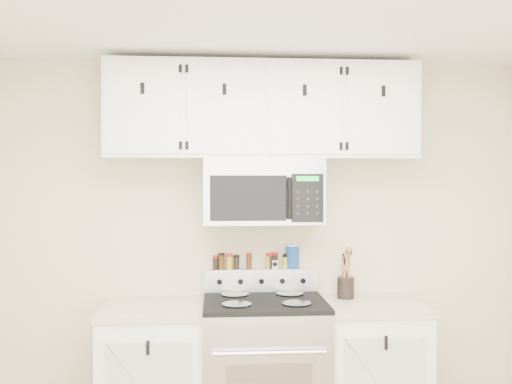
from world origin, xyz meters
TOP-DOWN VIEW (x-y plane):
  - back_wall at (0.00, 1.75)m, footprint 3.50×0.01m
  - range at (0.00, 1.43)m, footprint 0.76×0.65m
  - base_cabinet_left at (-0.69, 1.45)m, footprint 0.64×0.62m
  - base_cabinet_right at (0.69, 1.45)m, footprint 0.64×0.62m
  - microwave at (0.00, 1.55)m, footprint 0.76×0.44m
  - upper_cabinets at (-0.00, 1.58)m, footprint 2.00×0.35m
  - utensil_crock at (0.55, 1.57)m, footprint 0.11×0.11m
  - kitchen_timer at (0.09, 1.71)m, footprint 0.06×0.06m
  - salt_canister at (0.22, 1.71)m, footprint 0.09×0.09m
  - spice_jar_0 at (-0.31, 1.71)m, footprint 0.04×0.04m
  - spice_jar_1 at (-0.27, 1.71)m, footprint 0.04×0.04m
  - spice_jar_2 at (-0.21, 1.71)m, footprint 0.04×0.04m
  - spice_jar_3 at (-0.16, 1.71)m, footprint 0.04×0.04m
  - spice_jar_4 at (-0.08, 1.71)m, footprint 0.04×0.04m
  - spice_jar_5 at (0.06, 1.71)m, footprint 0.04×0.04m
  - spice_jar_6 at (0.06, 1.71)m, footprint 0.04×0.04m
  - spice_jar_7 at (0.10, 1.71)m, footprint 0.04×0.04m
  - spice_jar_8 at (0.17, 1.71)m, footprint 0.04×0.04m
  - spice_jar_9 at (0.18, 1.71)m, footprint 0.04×0.04m

SIDE VIEW (x-z plane):
  - base_cabinet_left at x=-0.69m, z-range 0.00..0.92m
  - base_cabinet_right at x=0.69m, z-range 0.00..0.92m
  - range at x=0.00m, z-range -0.06..1.04m
  - utensil_crock at x=0.55m, z-range 0.84..1.16m
  - kitchen_timer at x=0.09m, z-range 1.10..1.16m
  - spice_jar_0 at x=-0.31m, z-range 1.10..1.19m
  - spice_jar_8 at x=0.17m, z-range 1.10..1.20m
  - spice_jar_3 at x=-0.16m, z-range 1.10..1.20m
  - spice_jar_9 at x=0.18m, z-range 1.10..1.20m
  - spice_jar_2 at x=-0.21m, z-range 1.10..1.20m
  - spice_jar_5 at x=0.06m, z-range 1.10..1.20m
  - spice_jar_6 at x=0.06m, z-range 1.10..1.21m
  - spice_jar_4 at x=-0.08m, z-range 1.10..1.21m
  - spice_jar_1 at x=-0.27m, z-range 1.10..1.21m
  - spice_jar_7 at x=0.10m, z-range 1.10..1.21m
  - salt_canister at x=0.22m, z-range 1.10..1.27m
  - back_wall at x=0.00m, z-range 0.00..2.50m
  - microwave at x=0.00m, z-range 1.42..1.84m
  - upper_cabinets at x=0.00m, z-range 1.84..2.46m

